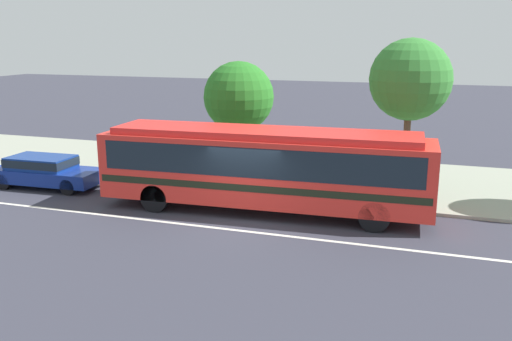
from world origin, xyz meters
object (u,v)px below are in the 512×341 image
object	(u,v)px
transit_bus	(264,165)
street_tree_near_stop	(239,97)
pedestrian_walking_along_curb	(223,163)
pedestrian_standing_by_tree	(368,173)
pedestrian_waiting_near_sign	(291,166)
street_tree_mid_block	(410,80)
bus_stop_sign	(380,159)
sedan_behind_bus	(45,170)

from	to	relation	value
transit_bus	street_tree_near_stop	xyz separation A→B (m)	(-2.59, 4.50, 1.82)
pedestrian_walking_along_curb	pedestrian_standing_by_tree	size ratio (longest dim) A/B	1.02
transit_bus	pedestrian_waiting_near_sign	distance (m)	2.69
transit_bus	pedestrian_standing_by_tree	world-z (taller)	transit_bus
street_tree_mid_block	street_tree_near_stop	bearing A→B (deg)	176.21
pedestrian_standing_by_tree	street_tree_near_stop	size ratio (longest dim) A/B	0.34
bus_stop_sign	pedestrian_standing_by_tree	bearing A→B (deg)	135.77
sedan_behind_bus	pedestrian_standing_by_tree	xyz separation A→B (m)	(12.92, 2.06, 0.39)
pedestrian_walking_along_curb	pedestrian_standing_by_tree	world-z (taller)	pedestrian_walking_along_curb
transit_bus	pedestrian_walking_along_curb	xyz separation A→B (m)	(-2.39, 2.11, -0.58)
pedestrian_walking_along_curb	bus_stop_sign	size ratio (longest dim) A/B	0.66
sedan_behind_bus	street_tree_mid_block	bearing A→B (deg)	14.91
pedestrian_waiting_near_sign	street_tree_mid_block	world-z (taller)	street_tree_mid_block
transit_bus	sedan_behind_bus	distance (m)	9.64
pedestrian_walking_along_curb	sedan_behind_bus	bearing A→B (deg)	-165.60
transit_bus	pedestrian_waiting_near_sign	xyz separation A→B (m)	(0.27, 2.61, -0.61)
pedestrian_walking_along_curb	bus_stop_sign	world-z (taller)	bus_stop_sign
pedestrian_walking_along_curb	street_tree_mid_block	xyz separation A→B (m)	(6.94, 1.92, 3.33)
pedestrian_waiting_near_sign	transit_bus	bearing A→B (deg)	-96.00
sedan_behind_bus	transit_bus	bearing A→B (deg)	-1.58
street_tree_near_stop	street_tree_mid_block	distance (m)	7.22
transit_bus	sedan_behind_bus	world-z (taller)	transit_bus
bus_stop_sign	sedan_behind_bus	bearing A→B (deg)	-173.12
transit_bus	bus_stop_sign	bearing A→B (deg)	26.38
pedestrian_waiting_near_sign	street_tree_near_stop	bearing A→B (deg)	146.56
street_tree_near_stop	pedestrian_standing_by_tree	bearing A→B (deg)	-20.19
bus_stop_sign	transit_bus	bearing A→B (deg)	-153.62
pedestrian_waiting_near_sign	bus_stop_sign	distance (m)	3.65
transit_bus	pedestrian_standing_by_tree	bearing A→B (deg)	34.83
street_tree_mid_block	transit_bus	bearing A→B (deg)	-138.47
street_tree_near_stop	bus_stop_sign	bearing A→B (deg)	-22.33
pedestrian_standing_by_tree	bus_stop_sign	distance (m)	0.93
pedestrian_waiting_near_sign	bus_stop_sign	size ratio (longest dim) A/B	0.64
pedestrian_walking_along_curb	street_tree_mid_block	size ratio (longest dim) A/B	0.29
pedestrian_standing_by_tree	pedestrian_waiting_near_sign	bearing A→B (deg)	174.66
pedestrian_waiting_near_sign	bus_stop_sign	world-z (taller)	bus_stop_sign
pedestrian_standing_by_tree	street_tree_mid_block	world-z (taller)	street_tree_mid_block
street_tree_near_stop	street_tree_mid_block	bearing A→B (deg)	-3.79
transit_bus	street_tree_mid_block	distance (m)	6.67
sedan_behind_bus	pedestrian_walking_along_curb	size ratio (longest dim) A/B	2.68
pedestrian_walking_along_curb	street_tree_near_stop	bearing A→B (deg)	94.85
pedestrian_walking_along_curb	street_tree_near_stop	size ratio (longest dim) A/B	0.35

